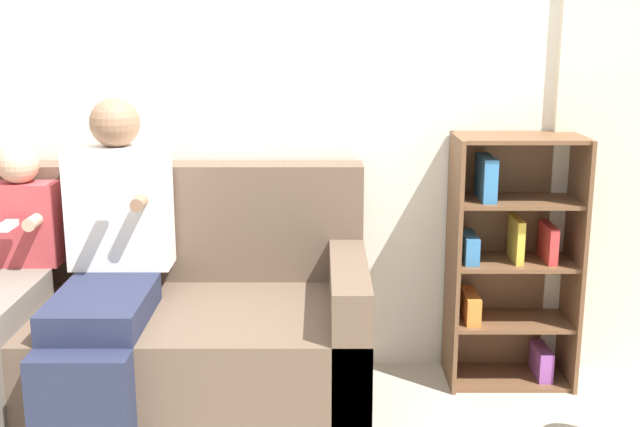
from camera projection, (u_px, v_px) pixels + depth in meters
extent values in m
cube|color=silver|center=(190.00, 90.00, 3.50)|extent=(10.00, 0.06, 2.55)
cube|color=brown|center=(105.00, 368.00, 3.16)|extent=(2.08, 0.72, 0.47)
cube|color=brown|center=(128.00, 273.00, 3.53)|extent=(2.08, 0.17, 0.98)
cube|color=brown|center=(351.00, 346.00, 3.13)|extent=(0.14, 0.72, 0.66)
cube|color=#232842|center=(85.00, 419.00, 2.75)|extent=(0.35, 0.12, 0.47)
cube|color=#232842|center=(104.00, 307.00, 2.99)|extent=(0.35, 0.52, 0.11)
cube|color=white|center=(122.00, 207.00, 3.26)|extent=(0.41, 0.18, 0.50)
sphere|color=#8C664C|center=(117.00, 123.00, 3.18)|extent=(0.20, 0.20, 0.20)
cylinder|color=#8C664C|center=(141.00, 203.00, 3.11)|extent=(0.05, 0.10, 0.05)
cube|color=white|center=(109.00, 206.00, 3.06)|extent=(0.05, 0.12, 0.02)
cube|color=#B73D42|center=(26.00, 224.00, 3.31)|extent=(0.30, 0.13, 0.35)
sphere|color=tan|center=(20.00, 163.00, 3.25)|extent=(0.17, 0.17, 0.17)
cylinder|color=tan|center=(35.00, 222.00, 3.18)|extent=(0.05, 0.10, 0.05)
cube|color=white|center=(10.00, 225.00, 3.13)|extent=(0.05, 0.12, 0.02)
cube|color=brown|center=(455.00, 262.00, 3.48)|extent=(0.02, 0.32, 1.10)
cube|color=brown|center=(575.00, 262.00, 3.47)|extent=(0.02, 0.32, 1.10)
cube|color=brown|center=(507.00, 253.00, 3.62)|extent=(0.54, 0.02, 1.10)
cube|color=brown|center=(508.00, 377.00, 3.60)|extent=(0.51, 0.28, 0.02)
cube|color=brown|center=(512.00, 321.00, 3.54)|extent=(0.51, 0.28, 0.02)
cube|color=brown|center=(515.00, 262.00, 3.47)|extent=(0.51, 0.28, 0.02)
cube|color=brown|center=(519.00, 201.00, 3.41)|extent=(0.51, 0.28, 0.02)
cube|color=brown|center=(523.00, 138.00, 3.35)|extent=(0.51, 0.28, 0.02)
cube|color=teal|center=(471.00, 247.00, 3.46)|extent=(0.06, 0.20, 0.12)
cube|color=teal|center=(488.00, 178.00, 3.39)|extent=(0.06, 0.21, 0.18)
cube|color=gold|center=(518.00, 239.00, 3.45)|extent=(0.03, 0.18, 0.19)
cube|color=orange|center=(472.00, 306.00, 3.52)|extent=(0.06, 0.21, 0.12)
cube|color=#934CA3|center=(543.00, 362.00, 3.58)|extent=(0.06, 0.19, 0.13)
cube|color=#C63838|center=(550.00, 243.00, 3.45)|extent=(0.04, 0.19, 0.16)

